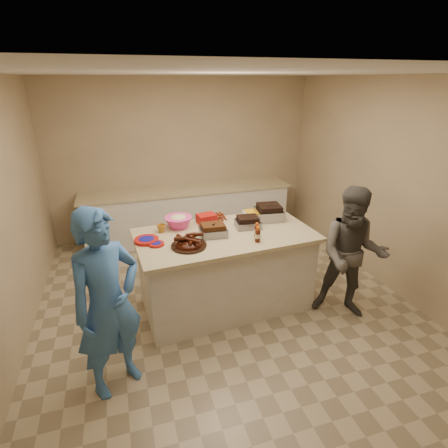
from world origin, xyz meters
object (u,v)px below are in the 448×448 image
object	(u,v)px
roasting_pan	(269,219)
bbq_bottle_b	(256,237)
island	(225,303)
mustard_bottle	(214,233)
guest_gray	(343,312)
coleslaw_bowl	(179,227)
bbq_bottle_a	(257,242)
guest_blue	(120,382)
rib_platter	(189,246)
plastic_cup	(162,232)

from	to	relation	value
roasting_pan	bbq_bottle_b	distance (m)	0.59
island	mustard_bottle	world-z (taller)	mustard_bottle
bbq_bottle_b	guest_gray	size ratio (longest dim) A/B	0.11
bbq_bottle_b	coleslaw_bowl	bearing A→B (deg)	146.13
coleslaw_bowl	bbq_bottle_a	xyz separation A→B (m)	(0.76, -0.66, 0.00)
bbq_bottle_b	mustard_bottle	distance (m)	0.50
guest_blue	guest_gray	size ratio (longest dim) A/B	1.10
bbq_bottle_a	guest_gray	bearing A→B (deg)	-14.98
rib_platter	island	bearing A→B (deg)	23.80
bbq_bottle_a	bbq_bottle_b	size ratio (longest dim) A/B	1.06
rib_platter	guest_blue	distance (m)	1.46
bbq_bottle_a	bbq_bottle_b	bearing A→B (deg)	72.03
coleslaw_bowl	guest_blue	bearing A→B (deg)	-124.18
rib_platter	coleslaw_bowl	xyz separation A→B (m)	(-0.01, 0.56, -0.00)
roasting_pan	plastic_cup	bearing A→B (deg)	-172.52
bbq_bottle_a	guest_gray	size ratio (longest dim) A/B	0.11
coleslaw_bowl	bbq_bottle_a	size ratio (longest dim) A/B	1.84
bbq_bottle_a	guest_gray	xyz separation A→B (m)	(1.05, -0.28, -0.98)
coleslaw_bowl	plastic_cup	xyz separation A→B (m)	(-0.22, -0.08, -0.00)
rib_platter	plastic_cup	distance (m)	0.53
bbq_bottle_b	guest_gray	world-z (taller)	bbq_bottle_b
bbq_bottle_a	bbq_bottle_b	distance (m)	0.13
guest_blue	rib_platter	bearing A→B (deg)	7.40
rib_platter	plastic_cup	size ratio (longest dim) A/B	3.81
mustard_bottle	plastic_cup	size ratio (longest dim) A/B	1.12
rib_platter	guest_blue	xyz separation A→B (m)	(-0.85, -0.68, -0.98)
island	bbq_bottle_b	size ratio (longest dim) A/B	12.17
rib_platter	bbq_bottle_b	size ratio (longest dim) A/B	2.28
island	guest_gray	size ratio (longest dim) A/B	1.30
plastic_cup	guest_blue	world-z (taller)	plastic_cup
island	rib_platter	xyz separation A→B (m)	(-0.48, -0.21, 0.98)
mustard_bottle	guest_blue	distance (m)	1.82
bbq_bottle_a	guest_blue	size ratio (longest dim) A/B	0.10
mustard_bottle	bbq_bottle_a	bearing A→B (deg)	-43.74
island	bbq_bottle_b	bearing A→B (deg)	-34.97
bbq_bottle_a	coleslaw_bowl	bearing A→B (deg)	138.89
bbq_bottle_b	guest_blue	world-z (taller)	bbq_bottle_b
rib_platter	bbq_bottle_a	size ratio (longest dim) A/B	2.14
guest_gray	island	bearing A→B (deg)	-171.18
coleslaw_bowl	guest_blue	xyz separation A→B (m)	(-0.84, -1.24, -0.98)
island	bbq_bottle_a	world-z (taller)	bbq_bottle_a
roasting_pan	guest_blue	bearing A→B (deg)	-142.65
plastic_cup	guest_blue	distance (m)	1.64
island	guest_blue	size ratio (longest dim) A/B	1.18
rib_platter	plastic_cup	bearing A→B (deg)	115.92
coleslaw_bowl	guest_blue	distance (m)	1.79
rib_platter	bbq_bottle_a	bearing A→B (deg)	-8.12
mustard_bottle	guest_gray	bearing A→B (deg)	-24.46
coleslaw_bowl	mustard_bottle	world-z (taller)	coleslaw_bowl
island	roasting_pan	xyz separation A→B (m)	(0.67, 0.27, 0.98)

